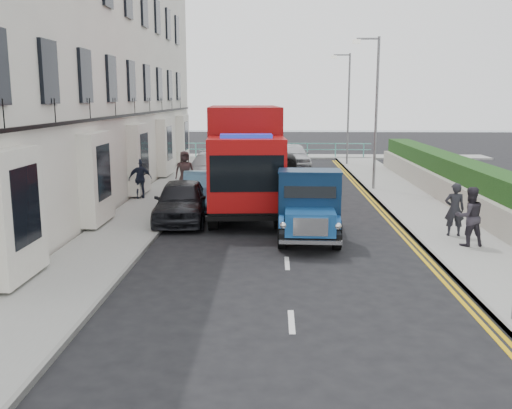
{
  "coord_description": "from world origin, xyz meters",
  "views": [
    {
      "loc": [
        -0.36,
        -12.55,
        4.33
      ],
      "look_at": [
        -0.86,
        2.97,
        1.4
      ],
      "focal_mm": 40.0,
      "sensor_mm": 36.0,
      "label": 1
    }
  ],
  "objects_px": {
    "lamp_far": "(347,102)",
    "parked_car_front": "(182,201)",
    "bedford_lorry": "(309,210)",
    "red_lorry": "(245,156)",
    "lamp_mid": "(374,105)",
    "pedestrian_east_near": "(454,209)"
  },
  "relations": [
    {
      "from": "red_lorry",
      "to": "parked_car_front",
      "type": "bearing_deg",
      "value": -140.56
    },
    {
      "from": "red_lorry",
      "to": "parked_car_front",
      "type": "height_order",
      "value": "red_lorry"
    },
    {
      "from": "pedestrian_east_near",
      "to": "red_lorry",
      "type": "bearing_deg",
      "value": -25.95
    },
    {
      "from": "pedestrian_east_near",
      "to": "bedford_lorry",
      "type": "bearing_deg",
      "value": 12.8
    },
    {
      "from": "lamp_mid",
      "to": "red_lorry",
      "type": "distance_m",
      "value": 7.78
    },
    {
      "from": "lamp_far",
      "to": "bedford_lorry",
      "type": "bearing_deg",
      "value": -100.0
    },
    {
      "from": "bedford_lorry",
      "to": "red_lorry",
      "type": "xyz_separation_m",
      "value": [
        -2.18,
        4.73,
        1.11
      ]
    },
    {
      "from": "lamp_far",
      "to": "red_lorry",
      "type": "distance_m",
      "value": 16.14
    },
    {
      "from": "lamp_far",
      "to": "red_lorry",
      "type": "xyz_separation_m",
      "value": [
        -5.66,
        -15.0,
        -1.88
      ]
    },
    {
      "from": "lamp_far",
      "to": "parked_car_front",
      "type": "bearing_deg",
      "value": -114.58
    },
    {
      "from": "lamp_mid",
      "to": "lamp_far",
      "type": "bearing_deg",
      "value": 90.0
    },
    {
      "from": "lamp_mid",
      "to": "parked_car_front",
      "type": "distance_m",
      "value": 10.96
    },
    {
      "from": "lamp_mid",
      "to": "pedestrian_east_near",
      "type": "height_order",
      "value": "lamp_mid"
    },
    {
      "from": "lamp_far",
      "to": "lamp_mid",
      "type": "bearing_deg",
      "value": -90.0
    },
    {
      "from": "parked_car_front",
      "to": "lamp_far",
      "type": "bearing_deg",
      "value": 61.9
    },
    {
      "from": "bedford_lorry",
      "to": "pedestrian_east_near",
      "type": "xyz_separation_m",
      "value": [
        4.49,
        0.5,
        -0.06
      ]
    },
    {
      "from": "lamp_mid",
      "to": "red_lorry",
      "type": "bearing_deg",
      "value": -138.57
    },
    {
      "from": "lamp_mid",
      "to": "pedestrian_east_near",
      "type": "distance_m",
      "value": 9.77
    },
    {
      "from": "red_lorry",
      "to": "bedford_lorry",
      "type": "bearing_deg",
      "value": -69.21
    },
    {
      "from": "parked_car_front",
      "to": "pedestrian_east_near",
      "type": "bearing_deg",
      "value": -17.75
    },
    {
      "from": "bedford_lorry",
      "to": "red_lorry",
      "type": "distance_m",
      "value": 5.33
    },
    {
      "from": "lamp_mid",
      "to": "parked_car_front",
      "type": "height_order",
      "value": "lamp_mid"
    }
  ]
}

